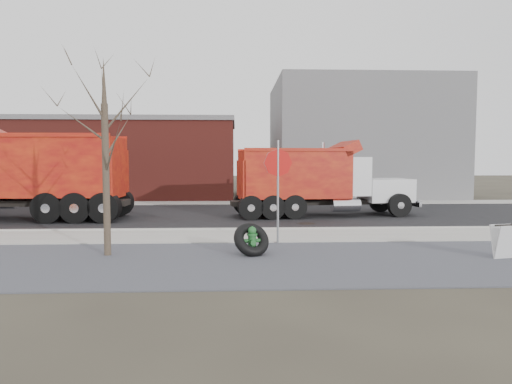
{
  "coord_description": "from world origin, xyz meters",
  "views": [
    {
      "loc": [
        0.21,
        -14.69,
        2.54
      ],
      "look_at": [
        0.92,
        1.57,
        1.4
      ],
      "focal_mm": 32.0,
      "sensor_mm": 36.0,
      "label": 1
    }
  ],
  "objects_px": {
    "stop_sign": "(278,175)",
    "dump_truck_red_a": "(316,179)",
    "truck_tire": "(251,240)",
    "dump_truck_red_b": "(22,172)",
    "fire_hydrant": "(252,242)",
    "sandwich_board": "(505,241)"
  },
  "relations": [
    {
      "from": "dump_truck_red_a",
      "to": "stop_sign",
      "type": "bearing_deg",
      "value": -115.42
    },
    {
      "from": "dump_truck_red_a",
      "to": "dump_truck_red_b",
      "type": "height_order",
      "value": "dump_truck_red_b"
    },
    {
      "from": "truck_tire",
      "to": "stop_sign",
      "type": "xyz_separation_m",
      "value": [
        0.85,
        1.62,
        1.67
      ]
    },
    {
      "from": "truck_tire",
      "to": "dump_truck_red_b",
      "type": "bearing_deg",
      "value": 140.93
    },
    {
      "from": "fire_hydrant",
      "to": "truck_tire",
      "type": "height_order",
      "value": "truck_tire"
    },
    {
      "from": "dump_truck_red_b",
      "to": "dump_truck_red_a",
      "type": "bearing_deg",
      "value": -175.74
    },
    {
      "from": "fire_hydrant",
      "to": "truck_tire",
      "type": "xyz_separation_m",
      "value": [
        -0.02,
        -0.02,
        0.07
      ]
    },
    {
      "from": "fire_hydrant",
      "to": "sandwich_board",
      "type": "distance_m",
      "value": 6.49
    },
    {
      "from": "fire_hydrant",
      "to": "dump_truck_red_a",
      "type": "xyz_separation_m",
      "value": [
        3.17,
        8.44,
        1.35
      ]
    },
    {
      "from": "truck_tire",
      "to": "stop_sign",
      "type": "height_order",
      "value": "stop_sign"
    },
    {
      "from": "stop_sign",
      "to": "dump_truck_red_a",
      "type": "xyz_separation_m",
      "value": [
        2.34,
        6.84,
        -0.4
      ]
    },
    {
      "from": "fire_hydrant",
      "to": "truck_tire",
      "type": "bearing_deg",
      "value": -141.87
    },
    {
      "from": "truck_tire",
      "to": "dump_truck_red_b",
      "type": "distance_m",
      "value": 12.25
    },
    {
      "from": "truck_tire",
      "to": "dump_truck_red_a",
      "type": "height_order",
      "value": "dump_truck_red_a"
    },
    {
      "from": "stop_sign",
      "to": "dump_truck_red_a",
      "type": "bearing_deg",
      "value": 88.63
    },
    {
      "from": "truck_tire",
      "to": "sandwich_board",
      "type": "height_order",
      "value": "truck_tire"
    },
    {
      "from": "truck_tire",
      "to": "sandwich_board",
      "type": "bearing_deg",
      "value": -6.42
    },
    {
      "from": "sandwich_board",
      "to": "dump_truck_red_b",
      "type": "relative_size",
      "value": 0.09
    },
    {
      "from": "truck_tire",
      "to": "dump_truck_red_a",
      "type": "xyz_separation_m",
      "value": [
        3.19,
        8.46,
        1.28
      ]
    },
    {
      "from": "fire_hydrant",
      "to": "dump_truck_red_a",
      "type": "relative_size",
      "value": 0.09
    },
    {
      "from": "truck_tire",
      "to": "stop_sign",
      "type": "relative_size",
      "value": 0.39
    },
    {
      "from": "sandwich_board",
      "to": "fire_hydrant",
      "type": "bearing_deg",
      "value": 161.04
    }
  ]
}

